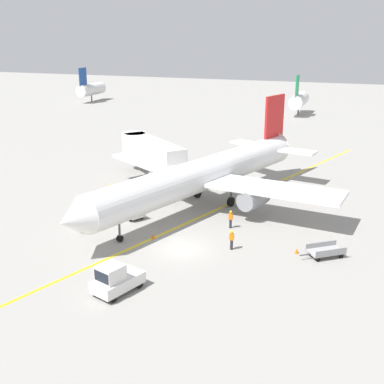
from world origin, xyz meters
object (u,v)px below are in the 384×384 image
(baggage_tug_near_wing, at_px, (91,219))
(safety_cone_nose_right, at_px, (181,191))
(belt_loader_forward_hold, at_px, (128,208))
(pushback_tug, at_px, (116,279))
(ground_crew_marshaller, at_px, (232,239))
(jet_bridge, at_px, (149,149))
(baggage_cart_loaded, at_px, (326,251))
(airliner, at_px, (206,174))
(safety_cone_nose_left, at_px, (297,251))
(ground_crew_wing_walker, at_px, (231,219))
(safety_cone_wingtip_left, at_px, (153,236))

(baggage_tug_near_wing, xyz_separation_m, safety_cone_nose_right, (3.87, 12.47, -0.71))
(belt_loader_forward_hold, bearing_deg, pushback_tug, -65.64)
(belt_loader_forward_hold, xyz_separation_m, ground_crew_marshaller, (11.69, -4.05, 0.13))
(jet_bridge, relative_size, baggage_cart_loaded, 3.32)
(airliner, xyz_separation_m, baggage_tug_near_wing, (-7.69, -9.69, -2.49))
(safety_cone_nose_left, bearing_deg, baggage_cart_loaded, 4.74)
(pushback_tug, height_order, baggage_tug_near_wing, pushback_tug)
(ground_crew_marshaller, bearing_deg, baggage_cart_loaded, 10.17)
(jet_bridge, bearing_deg, baggage_cart_loaded, -34.32)
(baggage_tug_near_wing, distance_m, safety_cone_nose_right, 13.07)
(airliner, xyz_separation_m, pushback_tug, (0.09, -19.20, -2.42))
(jet_bridge, bearing_deg, belt_loader_forward_hold, -73.32)
(airliner, height_order, ground_crew_marshaller, airliner)
(belt_loader_forward_hold, bearing_deg, ground_crew_marshaller, -19.10)
(baggage_cart_loaded, xyz_separation_m, safety_cone_nose_right, (-16.89, 11.03, -0.25))
(airliner, xyz_separation_m, ground_crew_wing_walker, (4.21, -5.10, -2.51))
(baggage_cart_loaded, relative_size, ground_crew_wing_walker, 2.03)
(jet_bridge, bearing_deg, pushback_tug, -69.29)
(baggage_tug_near_wing, bearing_deg, pushback_tug, -50.67)
(pushback_tug, bearing_deg, safety_cone_nose_right, 100.12)
(safety_cone_nose_left, bearing_deg, belt_loader_forward_hold, 170.26)
(safety_cone_nose_left, relative_size, safety_cone_nose_right, 1.00)
(safety_cone_nose_left, height_order, safety_cone_wingtip_left, same)
(airliner, bearing_deg, pushback_tug, -89.72)
(belt_loader_forward_hold, height_order, safety_cone_wingtip_left, belt_loader_forward_hold)
(pushback_tug, bearing_deg, ground_crew_marshaller, 60.16)
(baggage_tug_near_wing, xyz_separation_m, ground_crew_marshaller, (13.30, 0.10, -0.02))
(baggage_cart_loaded, bearing_deg, baggage_tug_near_wing, -176.03)
(airliner, xyz_separation_m, safety_cone_wingtip_left, (-1.44, -9.78, -3.20))
(safety_cone_nose_right, distance_m, safety_cone_wingtip_left, 12.78)
(baggage_tug_near_wing, height_order, ground_crew_marshaller, baggage_tug_near_wing)
(ground_crew_wing_walker, bearing_deg, ground_crew_marshaller, -72.69)
(pushback_tug, distance_m, ground_crew_wing_walker, 14.68)
(ground_crew_marshaller, xyz_separation_m, ground_crew_wing_walker, (-1.40, 4.49, 0.00))
(pushback_tug, height_order, safety_cone_nose_right, pushback_tug)
(baggage_cart_loaded, bearing_deg, pushback_tug, -139.84)
(baggage_cart_loaded, height_order, safety_cone_nose_left, baggage_cart_loaded)
(safety_cone_nose_left, xyz_separation_m, safety_cone_wingtip_left, (-12.24, -1.34, 0.00))
(safety_cone_wingtip_left, bearing_deg, belt_loader_forward_hold, 137.63)
(belt_loader_forward_hold, distance_m, baggage_cart_loaded, 19.35)
(baggage_cart_loaded, distance_m, safety_cone_nose_right, 20.17)
(ground_crew_wing_walker, bearing_deg, safety_cone_nose_left, -26.86)
(belt_loader_forward_hold, distance_m, safety_cone_nose_right, 8.64)
(ground_crew_marshaller, relative_size, safety_cone_nose_left, 3.86)
(airliner, xyz_separation_m, safety_cone_nose_left, (10.80, -8.44, -3.20))
(baggage_tug_near_wing, xyz_separation_m, baggage_cart_loaded, (20.76, 1.44, -0.46))
(pushback_tug, distance_m, baggage_tug_near_wing, 12.29)
(jet_bridge, height_order, ground_crew_marshaller, jet_bridge)
(safety_cone_nose_left, bearing_deg, safety_cone_wingtip_left, -173.76)
(pushback_tug, relative_size, belt_loader_forward_hold, 0.82)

